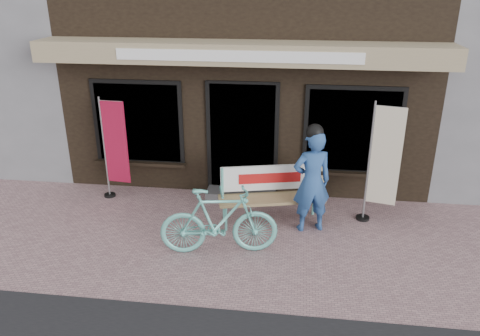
# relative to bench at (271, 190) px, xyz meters

# --- Properties ---
(ground) EXTENTS (70.00, 70.00, 0.00)m
(ground) POSITION_rel_bench_xyz_m (-0.61, -0.96, -0.57)
(ground) COLOR #A57E81
(ground) RESTS_ON ground
(storefront) EXTENTS (7.00, 6.77, 6.00)m
(storefront) POSITION_rel_bench_xyz_m (-0.61, 4.00, 2.42)
(storefront) COLOR black
(storefront) RESTS_ON ground
(bench) EXTENTS (1.84, 0.86, 0.97)m
(bench) POSITION_rel_bench_xyz_m (0.00, 0.00, 0.00)
(bench) COLOR #60BCB1
(bench) RESTS_ON ground
(person) EXTENTS (0.72, 0.58, 1.83)m
(person) POSITION_rel_bench_xyz_m (0.67, -0.24, 0.33)
(person) COLOR #284E8C
(person) RESTS_ON ground
(bicycle) EXTENTS (1.83, 0.80, 1.07)m
(bicycle) POSITION_rel_bench_xyz_m (-0.70, -1.14, -0.03)
(bicycle) COLOR #60BCB1
(bicycle) RESTS_ON ground
(nobori_red) EXTENTS (0.58, 0.23, 1.96)m
(nobori_red) POSITION_rel_bench_xyz_m (-2.93, 0.53, 0.44)
(nobori_red) COLOR gray
(nobori_red) RESTS_ON ground
(nobori_cream) EXTENTS (0.63, 0.28, 2.11)m
(nobori_cream) POSITION_rel_bench_xyz_m (1.81, 0.17, 0.52)
(nobori_cream) COLOR gray
(nobori_cream) RESTS_ON ground
(menu_stand) EXTENTS (0.41, 0.11, 0.82)m
(menu_stand) POSITION_rel_bench_xyz_m (0.77, 0.96, -0.15)
(menu_stand) COLOR black
(menu_stand) RESTS_ON ground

